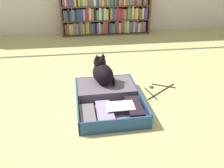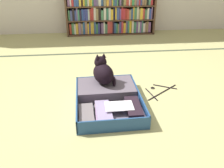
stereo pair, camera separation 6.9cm
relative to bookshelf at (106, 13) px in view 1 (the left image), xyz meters
The scene contains 6 objects.
ground_plane 2.30m from the bookshelf, 97.21° to the right, with size 10.00×10.00×0.00m, color tan.
tatami_border 1.08m from the bookshelf, 106.30° to the right, with size 4.80×0.05×0.00m.
bookshelf is the anchor object (origin of this frame).
open_suitcase 2.34m from the bookshelf, 95.99° to the right, with size 0.59×0.78×0.12m.
black_cat 2.14m from the bookshelf, 97.41° to the right, with size 0.26×0.31×0.28m.
clothes_hanger 2.19m from the bookshelf, 82.38° to the right, with size 0.36×0.32×0.01m.
Camera 1 is at (-0.18, -1.91, 1.17)m, focal length 38.18 mm.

